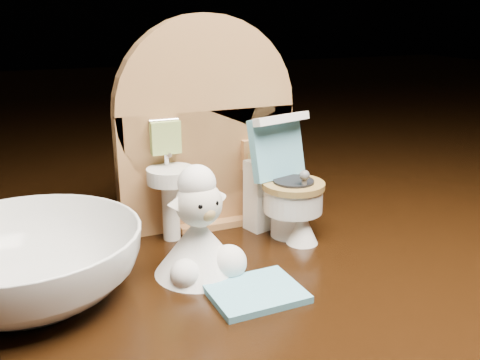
% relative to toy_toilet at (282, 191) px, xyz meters
% --- Properties ---
extents(backdrop_panel, '(0.13, 0.05, 0.15)m').
position_rel_toy_toilet_xyz_m(backdrop_panel, '(-0.04, 0.04, 0.03)').
color(backdrop_panel, '#A87443').
rests_on(backdrop_panel, ground).
extents(toy_toilet, '(0.05, 0.06, 0.09)m').
position_rel_toy_toilet_xyz_m(toy_toilet, '(0.00, 0.00, 0.00)').
color(toy_toilet, white).
rests_on(toy_toilet, ground).
extents(bath_mat, '(0.05, 0.04, 0.00)m').
position_rel_toy_toilet_xyz_m(bath_mat, '(-0.05, -0.08, -0.03)').
color(bath_mat, '#62B0C9').
rests_on(bath_mat, ground).
extents(toilet_brush, '(0.02, 0.02, 0.05)m').
position_rel_toy_toilet_xyz_m(toilet_brush, '(0.00, -0.02, -0.02)').
color(toilet_brush, white).
rests_on(toilet_brush, ground).
extents(plush_lamb, '(0.05, 0.05, 0.07)m').
position_rel_toy_toilet_xyz_m(plush_lamb, '(-0.07, -0.04, -0.01)').
color(plush_lamb, white).
rests_on(plush_lamb, ground).
extents(ceramic_bowl, '(0.16, 0.16, 0.04)m').
position_rel_toy_toilet_xyz_m(ceramic_bowl, '(-0.17, -0.03, -0.01)').
color(ceramic_bowl, white).
rests_on(ceramic_bowl, ground).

